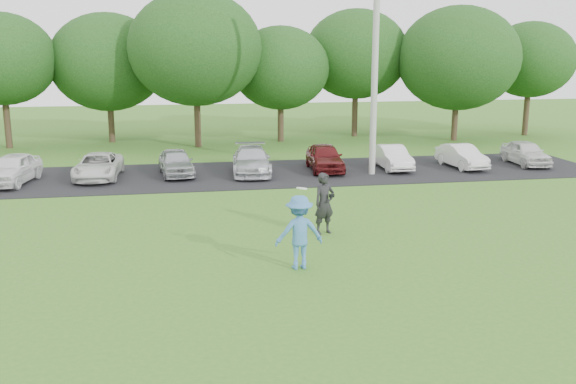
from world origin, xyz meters
TOP-DOWN VIEW (x-y plane):
  - ground at (0.00, 0.00)m, footprint 100.00×100.00m
  - parking_lot at (0.00, 13.00)m, footprint 32.00×6.50m
  - utility_pole at (5.31, 12.04)m, footprint 0.28×0.28m
  - frisbee_player at (-0.26, 0.39)m, footprint 1.26×0.76m
  - camera_bystander at (1.09, 3.34)m, footprint 0.80×0.66m
  - parked_cars at (-1.64, 13.04)m, footprint 28.39×4.67m
  - tree_row at (1.51, 22.76)m, footprint 42.39×9.85m

SIDE VIEW (x-z plane):
  - ground at x=0.00m, z-range 0.00..0.00m
  - parking_lot at x=0.00m, z-range 0.00..0.03m
  - parked_cars at x=-1.64m, z-range -0.02..1.22m
  - camera_bystander at x=1.09m, z-range 0.00..1.88m
  - frisbee_player at x=-0.26m, z-range -0.14..2.06m
  - tree_row at x=1.51m, z-range 0.59..9.23m
  - utility_pole at x=5.31m, z-range 0.00..10.72m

